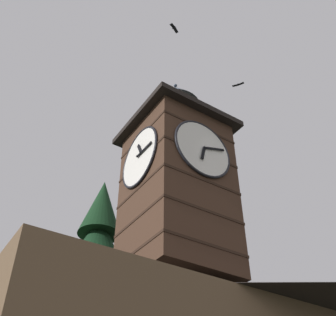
# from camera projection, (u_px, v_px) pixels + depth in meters

# --- Properties ---
(clock_tower) EXTENTS (4.08, 4.08, 9.93)m
(clock_tower) POSITION_uv_depth(u_px,v_px,m) (177.00, 182.00, 16.72)
(clock_tower) COLOR #422B1E
(clock_tower) RESTS_ON building_main
(flying_bird_high) EXTENTS (0.62, 0.39, 0.11)m
(flying_bird_high) POSITION_uv_depth(u_px,v_px,m) (174.00, 28.00, 20.96)
(flying_bird_high) COLOR black
(flying_bird_low) EXTENTS (0.51, 0.69, 0.10)m
(flying_bird_low) POSITION_uv_depth(u_px,v_px,m) (238.00, 85.00, 26.36)
(flying_bird_low) COLOR black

